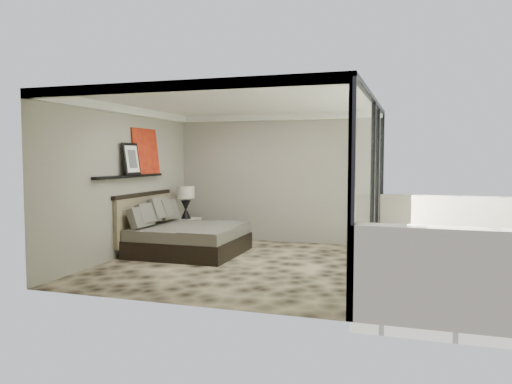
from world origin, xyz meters
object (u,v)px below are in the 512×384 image
(table_lamp, at_px, (186,198))
(lounger, at_px, (422,261))
(ottoman, at_px, (489,250))
(nightstand, at_px, (184,229))
(bed, at_px, (184,236))

(table_lamp, relative_size, lounger, 0.38)
(ottoman, bearing_deg, lounger, -134.70)
(table_lamp, height_order, lounger, table_lamp)
(lounger, bearing_deg, nightstand, 146.98)
(bed, xyz_separation_m, table_lamp, (-0.53, 1.18, 0.64))
(ottoman, bearing_deg, table_lamp, 175.71)
(bed, xyz_separation_m, ottoman, (5.47, 0.73, -0.08))
(table_lamp, bearing_deg, nightstand, 146.78)
(lounger, bearing_deg, ottoman, 30.30)
(nightstand, bearing_deg, lounger, -39.61)
(nightstand, height_order, lounger, lounger)
(bed, xyz_separation_m, lounger, (4.36, -0.39, -0.12))
(ottoman, bearing_deg, nightstand, 175.39)
(nightstand, xyz_separation_m, table_lamp, (0.06, -0.04, 0.69))
(nightstand, xyz_separation_m, ottoman, (6.06, -0.49, -0.04))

